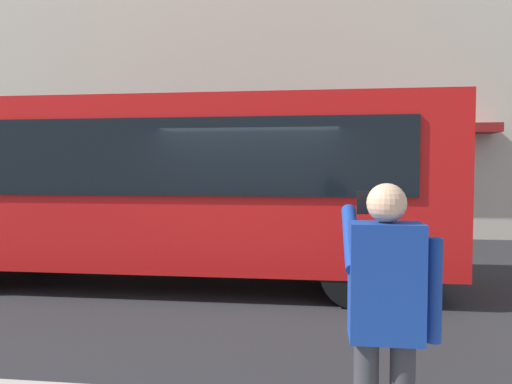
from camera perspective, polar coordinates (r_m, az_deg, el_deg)
ground_plane at (r=7.45m, az=-0.30°, el=-12.21°), size 60.00×60.00×0.00m
building_facade_far at (r=14.55m, az=3.37°, el=18.98°), size 28.00×1.55×12.00m
red_bus at (r=8.12m, az=-10.47°, el=1.00°), size 9.05×2.54×3.08m
pedestrian_photographer at (r=2.83m, az=15.32°, el=-13.45°), size 0.53×0.52×1.70m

